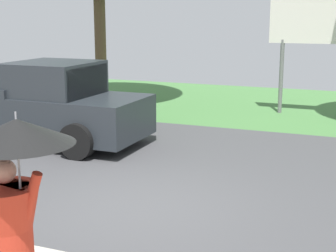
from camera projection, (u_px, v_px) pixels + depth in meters
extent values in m
cube|color=#424244|center=(178.00, 173.00, 9.77)|extent=(40.00, 8.00, 0.10)
cube|color=#46793F|center=(264.00, 106.00, 17.01)|extent=(40.00, 8.00, 0.10)
cylinder|color=#B22D1E|center=(7.00, 221.00, 4.56)|extent=(0.44, 0.44, 0.65)
sphere|color=tan|center=(4.00, 171.00, 4.46)|extent=(0.22, 0.22, 0.22)
cylinder|color=#B22D1E|center=(31.00, 196.00, 4.40)|extent=(0.24, 0.09, 0.45)
cylinder|color=gray|center=(19.00, 169.00, 4.39)|extent=(0.02, 0.02, 0.75)
cone|color=black|center=(17.00, 131.00, 4.32)|extent=(0.99, 0.99, 0.22)
cylinder|color=gray|center=(16.00, 118.00, 4.29)|extent=(0.02, 0.02, 0.10)
cube|color=#23282D|center=(37.00, 112.00, 11.95)|extent=(5.20, 2.00, 0.90)
cube|color=#23282D|center=(54.00, 82.00, 11.61)|extent=(1.80, 1.84, 0.90)
cube|color=#2D3842|center=(86.00, 84.00, 11.30)|extent=(0.10, 1.70, 0.77)
cylinder|color=black|center=(122.00, 122.00, 12.30)|extent=(0.76, 0.28, 0.76)
cylinder|color=black|center=(78.00, 141.00, 10.49)|extent=(0.76, 0.28, 0.76)
cylinder|color=black|center=(8.00, 112.00, 13.55)|extent=(0.76, 0.28, 0.76)
cylinder|color=slate|center=(281.00, 77.00, 15.31)|extent=(0.12, 0.12, 2.20)
cube|color=silver|center=(316.00, 19.00, 14.61)|extent=(2.60, 0.10, 1.40)
cylinder|color=brown|center=(100.00, 41.00, 16.15)|extent=(0.36, 0.36, 4.21)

